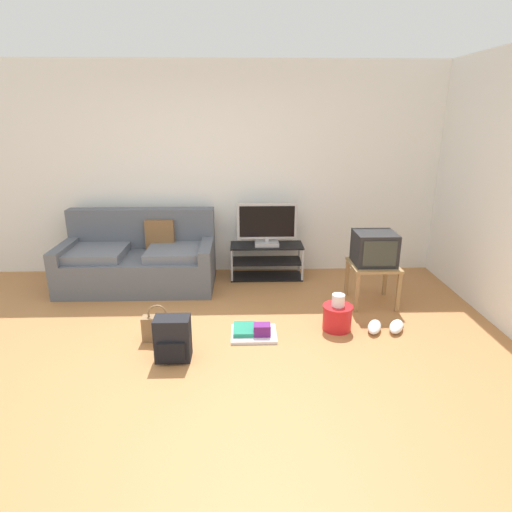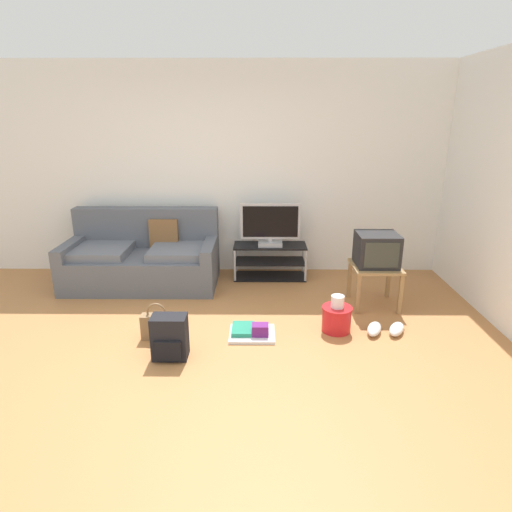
% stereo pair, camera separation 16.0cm
% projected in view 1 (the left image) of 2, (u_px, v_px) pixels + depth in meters
% --- Properties ---
extents(ground_plane, '(9.00, 9.80, 0.02)m').
position_uv_depth(ground_plane, '(194.00, 366.00, 3.72)').
color(ground_plane, '#B27542').
extents(wall_back, '(9.00, 0.10, 2.70)m').
position_uv_depth(wall_back, '(209.00, 171.00, 5.62)').
color(wall_back, white).
rests_on(wall_back, ground_plane).
extents(wall_right, '(0.10, 3.60, 2.70)m').
position_uv_depth(wall_right, '(512.00, 191.00, 4.18)').
color(wall_right, white).
rests_on(wall_right, ground_plane).
extents(couch, '(1.85, 0.92, 0.92)m').
position_uv_depth(couch, '(139.00, 260.00, 5.38)').
color(couch, '#565B66').
rests_on(couch, ground_plane).
extents(tv_stand, '(0.94, 0.38, 0.45)m').
position_uv_depth(tv_stand, '(266.00, 261.00, 5.67)').
color(tv_stand, black).
rests_on(tv_stand, ground_plane).
extents(flat_tv, '(0.76, 0.22, 0.55)m').
position_uv_depth(flat_tv, '(267.00, 225.00, 5.49)').
color(flat_tv, '#B2B2B7').
rests_on(flat_tv, tv_stand).
extents(side_table, '(0.51, 0.51, 0.47)m').
position_uv_depth(side_table, '(373.00, 270.00, 4.82)').
color(side_table, '#9E7A4C').
rests_on(side_table, ground_plane).
extents(crt_tv, '(0.44, 0.41, 0.36)m').
position_uv_depth(crt_tv, '(374.00, 248.00, 4.76)').
color(crt_tv, '#232326').
rests_on(crt_tv, side_table).
extents(backpack, '(0.31, 0.27, 0.40)m').
position_uv_depth(backpack, '(173.00, 339.00, 3.75)').
color(backpack, black).
rests_on(backpack, ground_plane).
extents(handbag, '(0.30, 0.12, 0.37)m').
position_uv_depth(handbag, '(158.00, 327.00, 4.09)').
color(handbag, olive).
rests_on(handbag, ground_plane).
extents(cleaning_bucket, '(0.30, 0.30, 0.38)m').
position_uv_depth(cleaning_bucket, '(337.00, 315.00, 4.29)').
color(cleaning_bucket, red).
rests_on(cleaning_bucket, ground_plane).
extents(sneakers_pair, '(0.46, 0.31, 0.09)m').
position_uv_depth(sneakers_pair, '(385.00, 327.00, 4.29)').
color(sneakers_pair, white).
rests_on(sneakers_pair, ground_plane).
extents(floor_tray, '(0.44, 0.37, 0.14)m').
position_uv_depth(floor_tray, '(253.00, 332.00, 4.20)').
color(floor_tray, silver).
rests_on(floor_tray, ground_plane).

